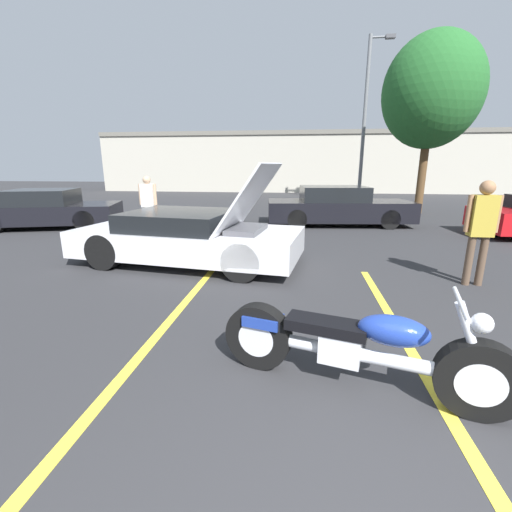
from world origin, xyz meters
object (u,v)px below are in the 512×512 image
at_px(motorcycle, 356,348).
at_px(parked_car_mid_row, 337,207).
at_px(parked_car_left_row, 48,210).
at_px(spectator_near_motorcycle, 481,224).
at_px(tree_background, 432,92).
at_px(light_pole, 366,116).
at_px(show_car_hood_open, 190,237).
at_px(spectator_by_show_car, 148,201).

height_order(motorcycle, parked_car_mid_row, parked_car_mid_row).
distance_m(parked_car_left_row, spectator_near_motorcycle, 11.83).
xyz_separation_m(tree_background, parked_car_mid_row, (-3.71, -3.45, -4.12)).
xyz_separation_m(light_pole, parked_car_left_row, (-11.24, -8.63, -3.79)).
bearing_deg(show_car_hood_open, spectator_by_show_car, 135.18).
distance_m(light_pole, spectator_near_motorcycle, 13.31).
relative_size(motorcycle, spectator_by_show_car, 1.48).
xyz_separation_m(parked_car_left_row, spectator_near_motorcycle, (11.03, -4.25, 0.46)).
height_order(tree_background, parked_car_mid_row, tree_background).
distance_m(spectator_near_motorcycle, spectator_by_show_car, 7.97).
xyz_separation_m(light_pole, show_car_hood_open, (-5.35, -12.18, -3.81)).
relative_size(parked_car_left_row, spectator_near_motorcycle, 2.62).
bearing_deg(show_car_hood_open, light_pole, 74.06).
bearing_deg(parked_car_mid_row, motorcycle, -100.38).
height_order(motorcycle, parked_car_left_row, parked_car_left_row).
height_order(parked_car_left_row, parked_car_mid_row, parked_car_mid_row).
distance_m(motorcycle, spectator_near_motorcycle, 3.97).
distance_m(motorcycle, show_car_hood_open, 4.70).
relative_size(tree_background, spectator_near_motorcycle, 3.98).
bearing_deg(motorcycle, tree_background, 85.73).
distance_m(tree_background, parked_car_mid_row, 6.53).
bearing_deg(parked_car_left_row, tree_background, 4.94).
distance_m(light_pole, tree_background, 3.99).
relative_size(light_pole, parked_car_left_row, 1.76).
height_order(show_car_hood_open, spectator_near_motorcycle, show_car_hood_open).
bearing_deg(spectator_by_show_car, parked_car_mid_row, 24.37).
bearing_deg(motorcycle, spectator_near_motorcycle, 67.66).
bearing_deg(light_pole, motorcycle, -99.26).
height_order(light_pole, motorcycle, light_pole).
distance_m(tree_background, spectator_near_motorcycle, 10.27).
bearing_deg(spectator_near_motorcycle, show_car_hood_open, 172.16).
relative_size(motorcycle, spectator_near_motorcycle, 1.43).
relative_size(parked_car_left_row, parked_car_mid_row, 0.93).
relative_size(tree_background, parked_car_mid_row, 1.41).
relative_size(light_pole, tree_background, 1.15).
height_order(parked_car_left_row, spectator_by_show_car, spectator_by_show_car).
distance_m(parked_car_mid_row, spectator_near_motorcycle, 6.16).
bearing_deg(show_car_hood_open, tree_background, 58.10).
bearing_deg(light_pole, spectator_by_show_car, -128.04).
bearing_deg(parked_car_left_row, parked_car_mid_row, -6.35).
relative_size(light_pole, spectator_near_motorcycle, 4.59).
xyz_separation_m(show_car_hood_open, parked_car_left_row, (-5.89, 3.55, 0.03)).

